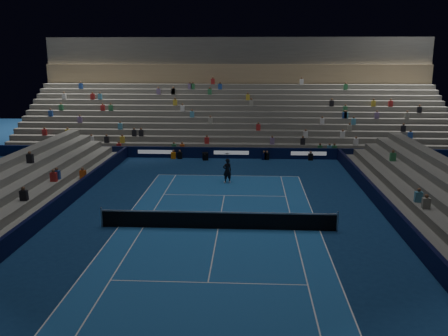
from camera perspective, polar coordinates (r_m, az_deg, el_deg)
ground at (r=26.48m, az=-0.70°, el=-7.19°), size 90.00×90.00×0.00m
court_surface at (r=26.48m, az=-0.70°, el=-7.18°), size 10.97×23.77×0.01m
sponsor_barrier_far at (r=44.17m, az=0.87°, el=1.80°), size 44.00×0.25×1.00m
sponsor_barrier_east at (r=27.47m, az=20.06°, el=-6.15°), size 0.25×37.00×1.00m
sponsor_barrier_west at (r=28.61m, az=-20.57°, el=-5.43°), size 0.25×37.00×1.00m
grandstand_main at (r=53.02m, az=1.28°, el=6.85°), size 44.00×15.20×11.20m
tennis_net at (r=26.31m, az=-0.70°, el=-6.16°), size 12.90×0.10×1.10m
tennis_player at (r=35.56m, az=0.39°, el=-0.32°), size 0.79×0.68×1.83m
broadcast_camera at (r=43.53m, az=-2.23°, el=1.40°), size 0.59×1.01×0.66m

